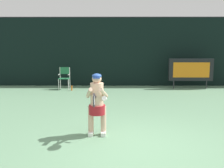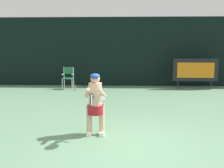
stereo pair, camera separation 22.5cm
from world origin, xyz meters
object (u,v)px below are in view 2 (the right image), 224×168
object	(u,v)px
umpire_chair	(68,77)
tennis_player	(95,102)
water_bottle	(75,88)
scoreboard	(195,70)
tennis_racket	(92,100)

from	to	relation	value
umpire_chair	tennis_player	xyz separation A→B (m)	(2.06, -6.58, 0.18)
water_bottle	tennis_player	world-z (taller)	tennis_player
scoreboard	umpire_chair	world-z (taller)	scoreboard
umpire_chair	tennis_player	distance (m)	6.90
scoreboard	tennis_racket	xyz separation A→B (m)	(-4.27, -7.32, 0.02)
scoreboard	water_bottle	bearing A→B (deg)	-173.73
tennis_player	tennis_racket	size ratio (longest dim) A/B	2.45
scoreboard	tennis_player	world-z (taller)	scoreboard
water_bottle	scoreboard	bearing A→B (deg)	6.27
scoreboard	water_bottle	xyz separation A→B (m)	(-5.88, -0.65, -0.82)
scoreboard	tennis_racket	world-z (taller)	scoreboard
water_bottle	tennis_player	size ratio (longest dim) A/B	0.18
scoreboard	tennis_player	bearing A→B (deg)	-122.01
tennis_player	tennis_racket	xyz separation A→B (m)	(-0.02, -0.53, 0.16)
tennis_racket	umpire_chair	bearing A→B (deg)	115.23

